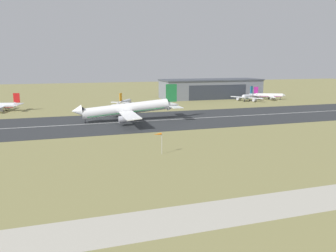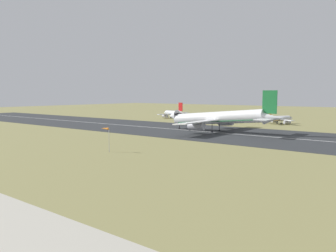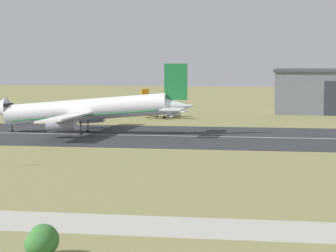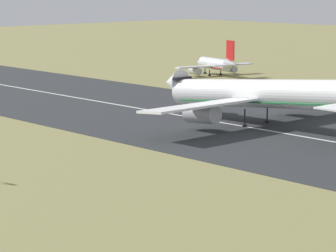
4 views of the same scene
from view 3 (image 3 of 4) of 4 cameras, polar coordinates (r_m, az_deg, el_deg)
ground_plane at (r=122.95m, az=4.15°, el=-3.53°), size 721.64×721.64×0.00m
runway_strip at (r=179.78m, az=6.05°, el=-0.82°), size 481.64×50.16×0.06m
runway_centreline at (r=179.78m, az=6.05°, el=-0.81°), size 433.48×0.70×0.01m
taxiway_road at (r=85.67m, az=1.48°, el=-7.27°), size 361.23×10.29×0.05m
airplane_landing at (r=188.97m, az=-5.83°, el=1.13°), size 50.17×49.43×16.57m
airplane_parked_west at (r=236.46m, az=-0.53°, el=1.25°), size 18.06×17.46×8.73m
shrub_clump at (r=74.48m, az=-9.03°, el=-8.18°), size 3.10×3.26×2.93m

